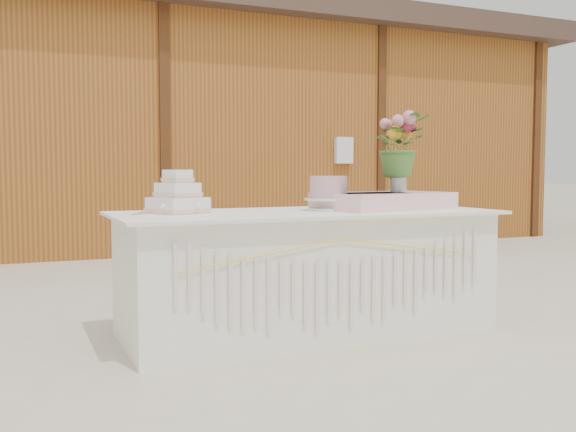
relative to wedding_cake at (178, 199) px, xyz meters
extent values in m
plane|color=beige|center=(0.79, -0.12, -0.86)|extent=(80.00, 80.00, 0.00)
cube|color=brown|center=(0.79, 5.88, 0.64)|extent=(12.00, 4.00, 3.00)
cube|color=#3F2D23|center=(0.79, 5.88, 2.29)|extent=(12.60, 4.60, 0.30)
cube|color=white|center=(0.79, -0.12, -0.48)|extent=(2.28, 0.88, 0.75)
cube|color=white|center=(0.79, -0.12, -0.10)|extent=(2.40, 1.00, 0.02)
cube|color=white|center=(0.00, 0.00, -0.04)|extent=(0.37, 0.37, 0.10)
cube|color=beige|center=(0.00, 0.00, -0.07)|extent=(0.38, 0.38, 0.02)
cube|color=white|center=(0.00, 0.00, 0.05)|extent=(0.26, 0.26, 0.09)
cube|color=beige|center=(0.00, 0.00, 0.03)|extent=(0.28, 0.28, 0.02)
cube|color=white|center=(0.00, 0.00, 0.13)|extent=(0.17, 0.17, 0.08)
cube|color=beige|center=(0.00, 0.00, 0.11)|extent=(0.19, 0.19, 0.02)
cylinder|color=silver|center=(0.95, -0.11, -0.08)|extent=(0.26, 0.26, 0.02)
cylinder|color=silver|center=(0.95, -0.11, -0.05)|extent=(0.08, 0.08, 0.05)
cylinder|color=silver|center=(0.95, -0.11, -0.02)|extent=(0.31, 0.31, 0.01)
cylinder|color=#C58E90|center=(0.95, -0.11, 0.06)|extent=(0.24, 0.24, 0.14)
cube|color=#FED5CC|center=(1.35, -0.13, -0.03)|extent=(0.97, 0.69, 0.11)
cylinder|color=silver|center=(1.45, -0.15, 0.10)|extent=(0.11, 0.11, 0.15)
imported|color=#44702C|center=(1.45, -0.15, 0.38)|extent=(0.45, 0.42, 0.42)
camera|label=1|loc=(-0.92, -3.77, 0.16)|focal=40.00mm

